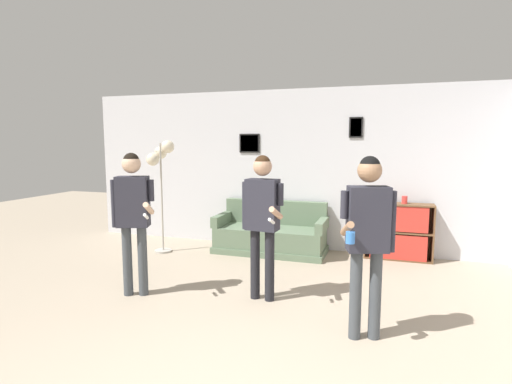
# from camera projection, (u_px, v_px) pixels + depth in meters

# --- Properties ---
(wall_back) EXTENTS (8.31, 0.08, 2.70)m
(wall_back) POSITION_uv_depth(u_px,v_px,m) (312.00, 170.00, 6.71)
(wall_back) COLOR silver
(wall_back) RESTS_ON ground_plane
(couch) EXTENTS (1.82, 0.80, 0.83)m
(couch) POSITION_uv_depth(u_px,v_px,m) (271.00, 235.00, 6.63)
(couch) COLOR #5B7056
(couch) RESTS_ON ground_plane
(bookshelf) EXTENTS (1.01, 0.30, 0.88)m
(bookshelf) POSITION_uv_depth(u_px,v_px,m) (398.00, 232.00, 6.19)
(bookshelf) COLOR brown
(bookshelf) RESTS_ON ground_plane
(floor_lamp) EXTENTS (0.42, 0.45, 1.85)m
(floor_lamp) POSITION_uv_depth(u_px,v_px,m) (161.00, 163.00, 6.48)
(floor_lamp) COLOR #ADA89E
(floor_lamp) RESTS_ON ground_plane
(person_player_foreground_left) EXTENTS (0.57, 0.42, 1.69)m
(person_player_foreground_left) POSITION_uv_depth(u_px,v_px,m) (133.00, 209.00, 4.65)
(person_player_foreground_left) COLOR #3D4247
(person_player_foreground_left) RESTS_ON ground_plane
(person_player_foreground_center) EXTENTS (0.50, 0.48, 1.67)m
(person_player_foreground_center) POSITION_uv_depth(u_px,v_px,m) (262.00, 212.00, 4.51)
(person_player_foreground_center) COLOR black
(person_player_foreground_center) RESTS_ON ground_plane
(person_watcher_holding_cup) EXTENTS (0.48, 0.51, 1.69)m
(person_watcher_holding_cup) POSITION_uv_depth(u_px,v_px,m) (368.00, 228.00, 3.59)
(person_watcher_holding_cup) COLOR #3D4247
(person_watcher_holding_cup) RESTS_ON ground_plane
(drinking_cup) EXTENTS (0.08, 0.08, 0.12)m
(drinking_cup) POSITION_uv_depth(u_px,v_px,m) (405.00, 200.00, 6.11)
(drinking_cup) COLOR red
(drinking_cup) RESTS_ON bookshelf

